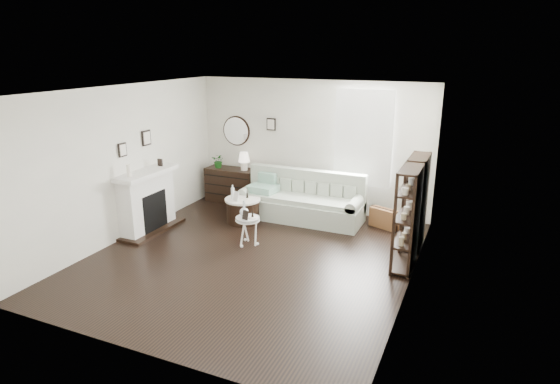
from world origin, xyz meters
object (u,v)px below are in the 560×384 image
at_px(dresser, 232,185).
at_px(pedestal_table, 248,220).
at_px(drum_table, 243,210).
at_px(sofa, 302,203).

xyz_separation_m(dresser, pedestal_table, (1.46, -2.03, 0.09)).
bearing_deg(drum_table, dresser, 128.52).
relative_size(drum_table, pedestal_table, 1.36).
height_order(sofa, pedestal_table, sofa).
bearing_deg(sofa, pedestal_table, -102.69).
distance_m(sofa, dresser, 1.88).
relative_size(dresser, pedestal_table, 2.21).
bearing_deg(pedestal_table, drum_table, 122.45).
relative_size(sofa, drum_table, 3.53).
xyz_separation_m(dresser, drum_table, (0.85, -1.07, -0.13)).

